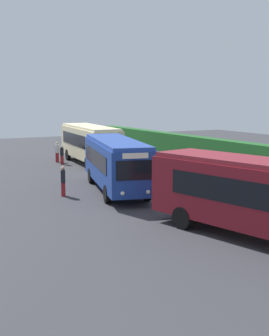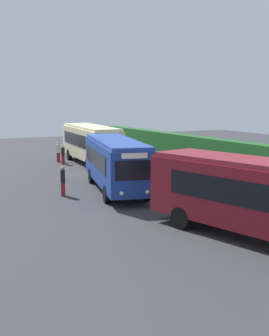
% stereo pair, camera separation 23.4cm
% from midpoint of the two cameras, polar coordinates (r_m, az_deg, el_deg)
% --- Properties ---
extents(ground_plane, '(78.79, 78.79, 0.00)m').
position_cam_midpoint_polar(ground_plane, '(29.65, -1.67, -2.46)').
color(ground_plane, '#38383D').
extents(bus_cream, '(10.37, 3.55, 3.29)m').
position_cam_midpoint_polar(bus_cream, '(40.22, -5.21, 3.18)').
color(bus_cream, beige).
rests_on(bus_cream, ground_plane).
extents(bus_blue, '(10.16, 4.90, 3.19)m').
position_cam_midpoint_polar(bus_blue, '(28.35, -2.04, 0.79)').
color(bus_blue, navy).
rests_on(bus_blue, ground_plane).
extents(bus_maroon, '(10.09, 4.64, 3.27)m').
position_cam_midpoint_polar(bus_maroon, '(19.29, 15.06, -3.15)').
color(bus_maroon, maroon).
rests_on(bus_maroon, ground_plane).
extents(person_left, '(0.51, 0.45, 1.79)m').
position_cam_midpoint_polar(person_left, '(41.82, -9.18, 2.02)').
color(person_left, maroon).
rests_on(person_left, ground_plane).
extents(person_center, '(0.47, 0.41, 1.65)m').
position_cam_midpoint_polar(person_center, '(40.33, -8.61, 1.67)').
color(person_center, maroon).
rests_on(person_center, ground_plane).
extents(person_right, '(0.46, 0.38, 1.76)m').
position_cam_midpoint_polar(person_right, '(27.39, -8.54, -1.50)').
color(person_right, maroon).
rests_on(person_right, ground_plane).
extents(person_far, '(0.38, 0.54, 1.87)m').
position_cam_midpoint_polar(person_far, '(28.52, 4.97, -0.92)').
color(person_far, '#334C8C').
rests_on(person_far, ground_plane).
extents(hedge_row, '(51.39, 1.24, 2.26)m').
position_cam_midpoint_polar(hedge_row, '(36.07, 15.04, 1.07)').
color(hedge_row, '#225E25').
rests_on(hedge_row, ground_plane).
extents(traffic_cone, '(0.36, 0.36, 0.60)m').
position_cam_midpoint_polar(traffic_cone, '(37.29, 6.53, 0.27)').
color(traffic_cone, orange).
rests_on(traffic_cone, ground_plane).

